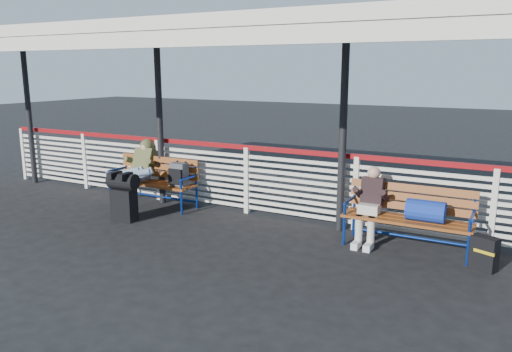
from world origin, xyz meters
The scene contains 9 objects.
ground centered at (0.00, 0.00, 0.00)m, with size 60.00×60.00×0.00m, color black.
fence centered at (0.00, 1.90, 0.66)m, with size 12.08×0.08×1.24m.
canopy centered at (0.00, 0.87, 3.04)m, with size 12.60×3.60×3.16m.
luggage_stack centered at (-1.62, 0.50, 0.45)m, with size 0.53×0.33×0.84m.
bench_left centered at (-1.65, 1.53, 0.58)m, with size 1.80×0.56×0.92m.
bench_right centered at (3.03, 1.39, 0.58)m, with size 1.80×0.56×0.92m.
traveler_man centered at (-1.96, 1.18, 0.71)m, with size 0.93×1.64×0.77m.
companion_person centered at (2.38, 1.37, 0.60)m, with size 0.32×0.66×1.15m.
suitcase_side centered at (3.98, 1.07, 0.23)m, with size 0.37×0.31×0.45m.
Camera 1 is at (4.27, -5.67, 2.55)m, focal length 35.00 mm.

